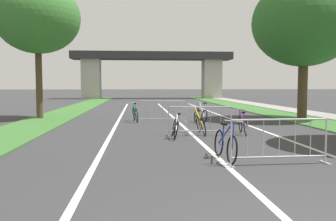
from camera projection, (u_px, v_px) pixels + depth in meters
grass_verge_left at (71, 111)px, 24.80m from camera, size 2.44×54.37×0.05m
grass_verge_right at (256, 110)px, 25.91m from camera, size 2.44×54.37×0.05m
sidewalk_path_right at (285, 109)px, 26.10m from camera, size 1.93×54.37×0.08m
lane_stripe_center at (175, 119)px, 18.88m from camera, size 0.14×31.45×0.01m
lane_stripe_right_lane at (230, 119)px, 19.13m from camera, size 0.14×31.45×0.01m
lane_stripe_left_lane at (119, 120)px, 18.63m from camera, size 0.14×31.45×0.01m
overpass_bridge at (152, 67)px, 47.60m from camera, size 21.19×3.41×6.18m
tree_left_oak_mid at (37, 18)px, 18.62m from camera, size 4.43×4.43×7.22m
tree_right_oak_near at (304, 23)px, 18.30m from camera, size 5.32×5.32×7.28m
crowd_barrier_nearest at (279, 142)px, 8.04m from camera, size 2.31×0.51×1.05m
crowd_barrier_second at (200, 121)px, 12.66m from camera, size 2.31×0.52×1.05m
crowd_barrier_third at (162, 112)px, 17.28m from camera, size 2.31×0.52×1.05m
bicycle_silver_0 at (200, 115)px, 17.00m from camera, size 0.55×1.68×1.03m
bicycle_white_1 at (175, 127)px, 12.22m from camera, size 0.48×1.58×0.88m
bicycle_blue_2 at (225, 144)px, 8.56m from camera, size 0.45×1.68×1.02m
bicycle_yellow_3 at (200, 124)px, 13.11m from camera, size 0.48×1.70×1.00m
bicycle_teal_4 at (135, 114)px, 17.59m from camera, size 0.50×1.77×0.96m
bicycle_purple_5 at (243, 124)px, 13.18m from camera, size 0.49×1.57×0.92m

